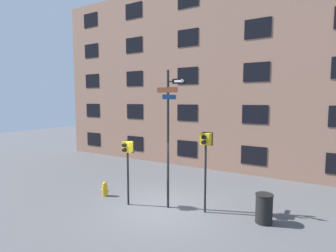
% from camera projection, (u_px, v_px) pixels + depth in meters
% --- Properties ---
extents(ground_plane, '(60.00, 60.00, 0.00)m').
position_uv_depth(ground_plane, '(161.00, 208.00, 9.87)').
color(ground_plane, '#515154').
extents(building_facade, '(24.00, 0.63, 11.10)m').
position_uv_depth(building_facade, '(221.00, 74.00, 14.96)').
color(building_facade, '#936B56').
rests_on(building_facade, ground_plane).
extents(street_sign_pole, '(1.19, 0.97, 5.16)m').
position_uv_depth(street_sign_pole, '(169.00, 129.00, 9.66)').
color(street_sign_pole, black).
rests_on(street_sign_pole, ground_plane).
extents(pedestrian_signal_left, '(0.41, 0.40, 2.52)m').
position_uv_depth(pedestrian_signal_left, '(128.00, 154.00, 10.05)').
color(pedestrian_signal_left, black).
rests_on(pedestrian_signal_left, ground_plane).
extents(pedestrian_signal_right, '(0.41, 0.40, 2.93)m').
position_uv_depth(pedestrian_signal_right, '(206.00, 149.00, 9.32)').
color(pedestrian_signal_right, black).
rests_on(pedestrian_signal_right, ground_plane).
extents(fire_hydrant, '(0.39, 0.23, 0.61)m').
position_uv_depth(fire_hydrant, '(105.00, 189.00, 11.16)').
color(fire_hydrant, gold).
rests_on(fire_hydrant, ground_plane).
extents(trash_bin, '(0.57, 0.57, 0.98)m').
position_uv_depth(trash_bin, '(264.00, 208.00, 8.66)').
color(trash_bin, black).
rests_on(trash_bin, ground_plane).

